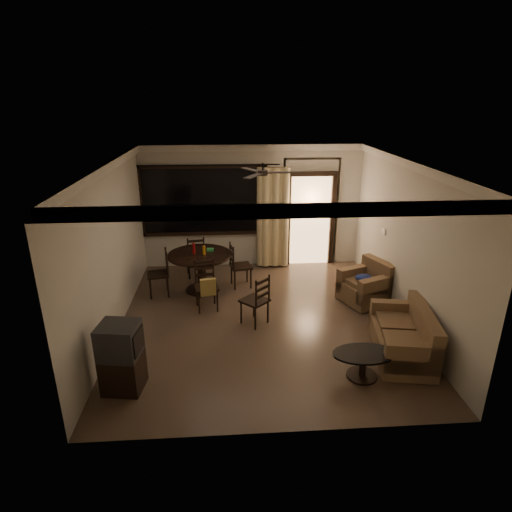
{
  "coord_description": "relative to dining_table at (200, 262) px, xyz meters",
  "views": [
    {
      "loc": [
        -0.58,
        -6.78,
        3.8
      ],
      "look_at": [
        -0.09,
        0.2,
        1.16
      ],
      "focal_mm": 30.0,
      "sensor_mm": 36.0,
      "label": 1
    }
  ],
  "objects": [
    {
      "name": "ground",
      "position": [
        1.15,
        -1.35,
        -0.63
      ],
      "size": [
        5.5,
        5.5,
        0.0
      ],
      "primitive_type": "plane",
      "color": "#7F6651",
      "rests_on": "ground"
    },
    {
      "name": "room_shell",
      "position": [
        1.75,
        0.42,
        1.2
      ],
      "size": [
        5.5,
        6.7,
        5.5
      ],
      "color": "beige",
      "rests_on": "ground"
    },
    {
      "name": "dining_table",
      "position": [
        0.0,
        0.0,
        0.0
      ],
      "size": [
        1.29,
        1.29,
        1.02
      ],
      "rotation": [
        0.0,
        0.0,
        0.18
      ],
      "color": "black",
      "rests_on": "ground"
    },
    {
      "name": "dining_chair_west",
      "position": [
        -0.82,
        -0.15,
        -0.35
      ],
      "size": [
        0.49,
        0.49,
        0.95
      ],
      "rotation": [
        0.0,
        0.0,
        -1.39
      ],
      "color": "black",
      "rests_on": "ground"
    },
    {
      "name": "dining_chair_east",
      "position": [
        0.82,
        0.15,
        -0.35
      ],
      "size": [
        0.49,
        0.49,
        0.95
      ],
      "rotation": [
        0.0,
        0.0,
        1.75
      ],
      "color": "black",
      "rests_on": "ground"
    },
    {
      "name": "dining_chair_south",
      "position": [
        0.16,
        -0.84,
        -0.33
      ],
      "size": [
        0.49,
        0.54,
        0.95
      ],
      "rotation": [
        0.0,
        0.0,
        0.18
      ],
      "color": "black",
      "rests_on": "ground"
    },
    {
      "name": "dining_chair_north",
      "position": [
        -0.14,
        0.77,
        -0.35
      ],
      "size": [
        0.49,
        0.49,
        0.95
      ],
      "rotation": [
        0.0,
        0.0,
        3.33
      ],
      "color": "black",
      "rests_on": "ground"
    },
    {
      "name": "tv_cabinet",
      "position": [
        -0.89,
        -3.12,
        -0.13
      ],
      "size": [
        0.58,
        0.54,
        0.99
      ],
      "rotation": [
        0.0,
        0.0,
        -0.14
      ],
      "color": "black",
      "rests_on": "ground"
    },
    {
      "name": "sofa",
      "position": [
        3.26,
        -2.62,
        -0.32
      ],
      "size": [
        1.01,
        1.57,
        0.78
      ],
      "rotation": [
        0.0,
        0.0,
        -0.17
      ],
      "color": "#4B3223",
      "rests_on": "ground"
    },
    {
      "name": "armchair",
      "position": [
        3.25,
        -0.74,
        -0.3
      ],
      "size": [
        1.04,
        1.04,
        0.8
      ],
      "rotation": [
        0.0,
        0.0,
        0.4
      ],
      "color": "#4B3223",
      "rests_on": "ground"
    },
    {
      "name": "coffee_table",
      "position": [
        2.45,
        -3.09,
        -0.37
      ],
      "size": [
        0.9,
        0.54,
        0.4
      ],
      "rotation": [
        0.0,
        0.0,
        0.12
      ],
      "color": "black",
      "rests_on": "ground"
    },
    {
      "name": "side_chair",
      "position": [
        1.02,
        -1.45,
        -0.36
      ],
      "size": [
        0.58,
        0.58,
        0.93
      ],
      "rotation": [
        0.0,
        0.0,
        3.92
      ],
      "color": "black",
      "rests_on": "ground"
    }
  ]
}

